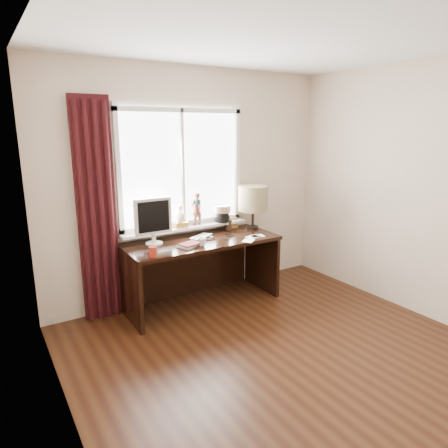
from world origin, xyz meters
TOP-DOWN VIEW (x-y plane):
  - floor at (0.00, 0.00)m, footprint 3.50×4.00m
  - ceiling at (0.00, 0.00)m, footprint 3.50×4.00m
  - wall_back at (0.00, 2.00)m, footprint 3.50×0.00m
  - wall_left at (-1.75, 0.00)m, footprint 0.00×4.00m
  - laptop at (-0.07, 1.70)m, footprint 0.35×0.31m
  - mug at (-0.21, 1.44)m, footprint 0.12×0.12m
  - red_cup at (-0.77, 1.36)m, footprint 0.08×0.08m
  - window at (-0.13, 1.95)m, footprint 1.52×0.22m
  - curtain at (-1.13, 1.91)m, footprint 0.38×0.09m
  - desk at (-0.10, 1.73)m, footprint 1.70×0.70m
  - monitor at (-0.60, 1.76)m, footprint 0.40×0.18m
  - notebook_stack at (-0.32, 1.49)m, footprint 0.27×0.24m
  - brush_holder at (0.39, 1.86)m, footprint 0.09×0.09m
  - icon_frame at (0.49, 1.88)m, footprint 0.10×0.04m
  - table_lamp at (0.67, 1.75)m, footprint 0.35×0.35m
  - loose_papers at (0.42, 1.40)m, footprint 0.37×0.26m
  - desk_cables at (0.08, 1.65)m, footprint 0.43×0.27m

SIDE VIEW (x-z plane):
  - floor at x=0.00m, z-range 0.00..0.00m
  - desk at x=-0.10m, z-range 0.13..0.88m
  - loose_papers at x=0.42m, z-range 0.75..0.75m
  - desk_cables at x=0.08m, z-range 0.75..0.76m
  - laptop at x=-0.07m, z-range 0.75..0.77m
  - notebook_stack at x=-0.32m, z-range 0.75..0.78m
  - mug at x=-0.21m, z-range 0.75..0.84m
  - red_cup at x=-0.77m, z-range 0.75..0.85m
  - brush_holder at x=0.39m, z-range 0.69..0.94m
  - icon_frame at x=0.49m, z-range 0.75..0.88m
  - monitor at x=-0.60m, z-range 0.78..1.27m
  - table_lamp at x=0.67m, z-range 0.85..1.37m
  - curtain at x=-1.13m, z-range -0.01..2.24m
  - wall_back at x=0.00m, z-range 0.00..2.60m
  - wall_left at x=-1.75m, z-range 0.00..2.60m
  - window at x=-0.13m, z-range 0.61..2.01m
  - ceiling at x=0.00m, z-range 2.60..2.60m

